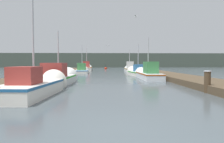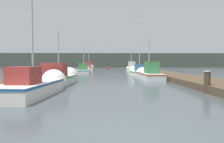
% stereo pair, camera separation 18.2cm
% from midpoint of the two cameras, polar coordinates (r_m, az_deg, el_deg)
% --- Properties ---
extents(ground_plane, '(200.00, 200.00, 0.00)m').
position_cam_midpoint_polar(ground_plane, '(4.26, 2.40, -17.82)').
color(ground_plane, '#424C51').
extents(dock_left, '(2.85, 40.00, 0.38)m').
position_cam_midpoint_polar(dock_left, '(20.82, -17.41, -1.04)').
color(dock_left, '#4C3D2B').
rests_on(dock_left, ground_plane).
extents(dock_right, '(2.85, 40.00, 0.38)m').
position_cam_midpoint_polar(dock_right, '(20.98, 15.90, -0.99)').
color(dock_right, '#4C3D2B').
rests_on(dock_right, ground_plane).
extents(distant_shore_ridge, '(120.00, 16.00, 4.09)m').
position_cam_midpoint_polar(distant_shore_ridge, '(64.68, -1.23, 3.15)').
color(distant_shore_ridge, '#424C42').
rests_on(distant_shore_ridge, ground_plane).
extents(fishing_boat_0, '(2.01, 5.16, 4.75)m').
position_cam_midpoint_polar(fishing_boat_0, '(9.96, -20.27, -3.77)').
color(fishing_boat_0, silver).
rests_on(fishing_boat_0, ground_plane).
extents(fishing_boat_1, '(1.86, 5.90, 4.12)m').
position_cam_midpoint_polar(fishing_boat_1, '(14.44, -14.17, -1.63)').
color(fishing_boat_1, silver).
rests_on(fishing_boat_1, ground_plane).
extents(fishing_boat_2, '(1.52, 6.09, 4.13)m').
position_cam_midpoint_polar(fishing_boat_2, '(18.47, 10.58, -0.62)').
color(fishing_boat_2, silver).
rests_on(fishing_boat_2, ground_plane).
extents(fishing_boat_3, '(2.09, 4.64, 4.10)m').
position_cam_midpoint_polar(fishing_boat_3, '(22.98, 7.86, -0.17)').
color(fishing_boat_3, silver).
rests_on(fishing_boat_3, ground_plane).
extents(fishing_boat_4, '(1.87, 5.66, 4.34)m').
position_cam_midpoint_polar(fishing_boat_4, '(28.21, -7.86, 0.41)').
color(fishing_boat_4, silver).
rests_on(fishing_boat_4, ground_plane).
extents(fishing_boat_5, '(1.56, 5.82, 3.81)m').
position_cam_midpoint_polar(fishing_boat_5, '(31.89, 5.63, 0.88)').
color(fishing_boat_5, silver).
rests_on(fishing_boat_5, ground_plane).
extents(fishing_boat_6, '(1.95, 6.47, 4.79)m').
position_cam_midpoint_polar(fishing_boat_6, '(35.92, -6.53, 1.02)').
color(fishing_boat_6, silver).
rests_on(fishing_boat_6, ground_plane).
extents(mooring_piling_0, '(0.32, 0.32, 1.18)m').
position_cam_midpoint_polar(mooring_piling_0, '(24.74, 10.27, 0.54)').
color(mooring_piling_0, '#473523').
rests_on(mooring_piling_0, ground_plane).
extents(mooring_piling_1, '(0.35, 0.35, 1.08)m').
position_cam_midpoint_polar(mooring_piling_1, '(10.66, 25.97, -2.68)').
color(mooring_piling_1, '#473523').
rests_on(mooring_piling_1, ground_plane).
extents(mooring_piling_2, '(0.28, 0.28, 1.32)m').
position_cam_midpoint_polar(mooring_piling_2, '(33.82, -9.12, 1.23)').
color(mooring_piling_2, '#473523').
rests_on(mooring_piling_2, ground_plane).
extents(channel_buoy, '(0.59, 0.59, 1.09)m').
position_cam_midpoint_polar(channel_buoy, '(43.38, -1.12, 0.91)').
color(channel_buoy, red).
rests_on(channel_buoy, ground_plane).
extents(seagull_lead, '(0.56, 0.30, 0.12)m').
position_cam_midpoint_polar(seagull_lead, '(27.76, -0.52, 7.43)').
color(seagull_lead, white).
extents(seagull_1, '(0.31, 0.56, 0.12)m').
position_cam_midpoint_polar(seagull_1, '(18.69, 7.31, 15.36)').
color(seagull_1, white).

